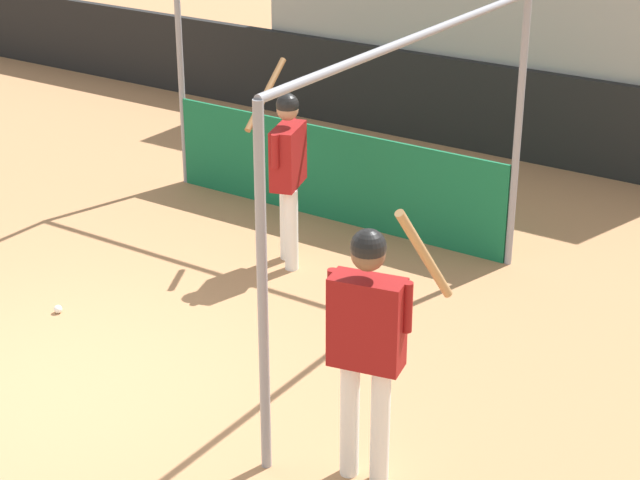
{
  "coord_description": "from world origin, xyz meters",
  "views": [
    {
      "loc": [
        5.7,
        -4.79,
        4.42
      ],
      "look_at": [
        1.42,
        1.64,
        1.01
      ],
      "focal_mm": 60.0,
      "sensor_mm": 36.0,
      "label": 1
    }
  ],
  "objects": [
    {
      "name": "ground_plane",
      "position": [
        0.0,
        0.0,
        0.0
      ],
      "size": [
        60.0,
        60.0,
        0.0
      ],
      "primitive_type": "plane",
      "color": "#A8754C"
    },
    {
      "name": "outfield_wall",
      "position": [
        0.0,
        6.97,
        0.57
      ],
      "size": [
        24.0,
        0.12,
        1.13
      ],
      "color": "black",
      "rests_on": "ground"
    },
    {
      "name": "batting_cage",
      "position": [
        -0.05,
        3.33,
        1.15
      ],
      "size": [
        4.15,
        4.04,
        2.65
      ],
      "color": "gray",
      "rests_on": "ground"
    },
    {
      "name": "player_batter",
      "position": [
        0.2,
        2.91,
        1.03
      ],
      "size": [
        0.64,
        0.86,
        1.88
      ],
      "rotation": [
        0.0,
        0.0,
        1.88
      ],
      "color": "white",
      "rests_on": "ground"
    },
    {
      "name": "player_waiting",
      "position": [
        2.62,
        0.38,
        1.12
      ],
      "size": [
        0.74,
        0.53,
        2.08
      ],
      "rotation": [
        0.0,
        0.0,
        0.21
      ],
      "color": "white",
      "rests_on": "ground"
    },
    {
      "name": "baseball",
      "position": [
        -0.89,
        0.92,
        0.04
      ],
      "size": [
        0.07,
        0.07,
        0.07
      ],
      "color": "white",
      "rests_on": "ground"
    }
  ]
}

